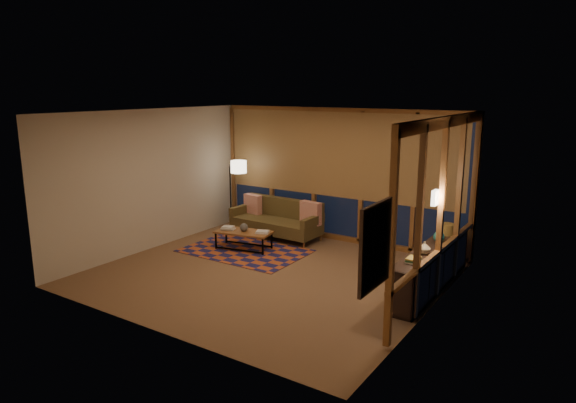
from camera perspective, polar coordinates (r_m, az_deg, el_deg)
The scene contains 21 objects.
floor at distance 8.79m, azimuth -2.20°, elevation -8.04°, with size 5.50×5.00×0.01m, color brown.
ceiling at distance 8.23m, azimuth -2.36°, elevation 9.84°, with size 5.50×5.00×0.01m, color silver.
walls at distance 8.41m, azimuth -2.28°, elevation 0.61°, with size 5.51×5.01×2.70m.
window_wall_back at distance 10.44m, azimuth 5.50°, elevation 2.91°, with size 5.30×0.16×2.60m, color brown, non-canonical shape.
window_wall_right at distance 7.78m, azimuth 16.69°, elevation -0.89°, with size 0.16×3.70×2.60m, color brown, non-canonical shape.
wall_art at distance 5.51m, azimuth 9.59°, elevation -4.91°, with size 0.06×0.74×0.94m, color #E04621, non-canonical shape.
wall_sconce at distance 7.62m, azimuth 16.03°, elevation 0.41°, with size 0.12×0.18×0.22m, color #F7E8C4, non-canonical shape.
sofa at distance 10.75m, azimuth -1.36°, elevation -1.98°, with size 1.91×0.77×0.78m, color brown, non-canonical shape.
pillow_left at distance 11.23m, azimuth -3.93°, elevation -0.23°, with size 0.43×0.14×0.43m, color #B31B0C, non-canonical shape.
pillow_right at distance 10.45m, azimuth 2.53°, elevation -1.10°, with size 0.47×0.16×0.47m, color #B31B0C, non-canonical shape.
area_rug at distance 9.98m, azimuth -4.81°, elevation -5.48°, with size 2.30×1.54×0.01m, color #B04F25.
coffee_table at distance 10.05m, azimuth -4.94°, elevation -4.30°, with size 1.09×0.50×0.36m, color brown, non-canonical shape.
book_stack_a at distance 10.12m, azimuth -6.70°, elevation -2.96°, with size 0.23×0.18×0.07m, color silver, non-canonical shape.
book_stack_b at distance 9.83m, azimuth -2.86°, elevation -3.40°, with size 0.24×0.19×0.05m, color silver, non-canonical shape.
ceramic_pot at distance 9.98m, azimuth -4.93°, elevation -2.86°, with size 0.16×0.16×0.16m, color black.
floor_lamp at distance 11.50m, azimuth -6.41°, elevation 0.91°, with size 0.52×0.34×1.57m, color black, non-canonical shape.
bookshelf at distance 8.38m, azimuth 15.58°, elevation -7.12°, with size 0.40×2.68×0.67m, color black, non-canonical shape.
basket at distance 9.03m, azimuth 17.27°, elevation -2.96°, with size 0.25×0.25×0.19m, color #AC8437.
teal_bowl at distance 8.55m, azimuth 16.42°, elevation -3.80°, with size 0.18×0.18×0.18m, color #1E6F6A.
vase at distance 7.90m, azimuth 14.91°, elevation -4.98°, with size 0.18×0.18×0.19m, color #C2B088.
shelf_book_stack at distance 7.51m, azimuth 13.77°, elevation -6.35°, with size 0.16×0.23×0.07m, color silver, non-canonical shape.
Camera 1 is at (4.79, -6.69, 3.09)m, focal length 32.00 mm.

